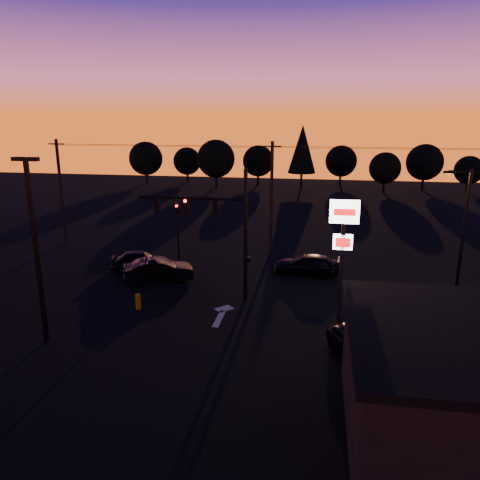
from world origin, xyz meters
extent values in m
plane|color=black|center=(0.00, 0.00, 0.00)|extent=(120.00, 120.00, 0.00)
cube|color=beige|center=(0.50, 1.00, 0.01)|extent=(0.35, 2.20, 0.01)
cube|color=beige|center=(0.50, 2.40, 0.01)|extent=(1.20, 1.20, 0.01)
cylinder|color=black|center=(1.50, 4.00, 4.00)|extent=(0.24, 0.24, 8.00)
cylinder|color=black|center=(1.50, 4.00, 8.20)|extent=(0.14, 0.52, 0.76)
cylinder|color=black|center=(-1.75, 4.00, 6.20)|extent=(6.50, 0.16, 0.16)
cube|color=black|center=(-0.30, 4.00, 5.70)|extent=(0.32, 0.22, 0.95)
sphere|color=black|center=(-0.30, 3.87, 6.05)|extent=(0.18, 0.18, 0.18)
sphere|color=black|center=(-0.30, 3.87, 5.75)|extent=(0.18, 0.18, 0.18)
sphere|color=black|center=(-0.30, 3.87, 5.45)|extent=(0.18, 0.18, 0.18)
cube|color=black|center=(-2.10, 4.00, 5.70)|extent=(0.32, 0.22, 0.95)
sphere|color=#FF0705|center=(-2.10, 3.87, 6.05)|extent=(0.18, 0.18, 0.18)
sphere|color=black|center=(-2.10, 3.87, 5.75)|extent=(0.18, 0.18, 0.18)
sphere|color=black|center=(-2.10, 3.87, 5.45)|extent=(0.18, 0.18, 0.18)
cube|color=black|center=(-3.90, 4.00, 5.70)|extent=(0.32, 0.22, 0.95)
sphere|color=black|center=(-3.90, 3.87, 6.05)|extent=(0.18, 0.18, 0.18)
sphere|color=black|center=(-3.90, 3.87, 5.75)|extent=(0.18, 0.18, 0.18)
sphere|color=black|center=(-3.90, 3.87, 5.45)|extent=(0.18, 0.18, 0.18)
cube|color=black|center=(1.68, 4.00, 2.60)|extent=(0.22, 0.18, 0.28)
cylinder|color=black|center=(-5.00, 11.50, 1.80)|extent=(0.14, 0.14, 3.60)
cube|color=black|center=(-5.00, 11.50, 3.90)|extent=(0.30, 0.20, 0.90)
sphere|color=#FF0705|center=(-5.00, 11.38, 4.22)|extent=(0.18, 0.18, 0.18)
sphere|color=black|center=(-5.00, 11.38, 3.94)|extent=(0.18, 0.18, 0.18)
sphere|color=black|center=(-5.00, 11.38, 3.66)|extent=(0.18, 0.18, 0.18)
cube|color=black|center=(-7.50, -3.00, 4.50)|extent=(0.18, 0.18, 9.00)
cube|color=black|center=(-7.85, -3.00, 9.05)|extent=(0.55, 0.30, 0.18)
cube|color=black|center=(-7.15, -3.00, 9.05)|extent=(0.55, 0.30, 0.18)
cube|color=black|center=(7.00, 1.50, 3.20)|extent=(0.22, 0.22, 6.40)
cube|color=white|center=(7.00, 1.50, 6.20)|extent=(1.50, 0.25, 1.20)
cube|color=red|center=(7.00, 1.36, 6.20)|extent=(1.10, 0.02, 0.35)
cube|color=white|center=(7.00, 1.50, 4.60)|extent=(1.00, 0.22, 0.80)
cube|color=red|center=(7.00, 1.37, 4.60)|extent=(0.75, 0.02, 0.50)
cylinder|color=black|center=(14.00, 5.50, 4.00)|extent=(0.20, 0.20, 8.00)
cylinder|color=black|center=(13.40, 5.50, 7.90)|extent=(1.20, 0.14, 0.14)
cube|color=black|center=(12.80, 5.50, 7.85)|extent=(0.50, 0.22, 0.14)
plane|color=#FFB759|center=(12.80, 5.50, 7.77)|extent=(0.35, 0.35, 0.00)
cylinder|color=black|center=(-16.00, 14.00, 4.50)|extent=(0.26, 0.26, 9.00)
cube|color=black|center=(-16.00, 14.00, 8.60)|extent=(1.40, 0.10, 0.10)
cylinder|color=black|center=(2.00, 14.00, 4.50)|extent=(0.26, 0.26, 9.00)
cube|color=black|center=(2.00, 14.00, 8.60)|extent=(1.40, 0.10, 0.10)
cylinder|color=black|center=(-7.00, 13.40, 8.55)|extent=(18.00, 0.02, 0.02)
cylinder|color=black|center=(-7.00, 14.00, 8.60)|extent=(18.00, 0.02, 0.02)
cylinder|color=black|center=(-7.00, 14.60, 8.55)|extent=(18.00, 0.02, 0.02)
cylinder|color=black|center=(11.00, 13.40, 8.55)|extent=(18.00, 0.02, 0.02)
cylinder|color=black|center=(11.00, 14.00, 8.60)|extent=(18.00, 0.02, 0.02)
cylinder|color=black|center=(11.00, 14.60, 8.55)|extent=(18.00, 0.02, 0.02)
cube|color=black|center=(9.00, -3.48, 1.40)|extent=(2.20, 0.05, 1.60)
cube|color=black|center=(12.00, -3.48, 1.40)|extent=(2.20, 0.05, 1.60)
cylinder|color=#A37F01|center=(-4.44, 1.56, 0.45)|extent=(0.30, 0.30, 0.90)
cylinder|color=black|center=(-22.00, 50.00, 0.81)|extent=(0.36, 0.36, 1.62)
sphere|color=black|center=(-22.00, 50.00, 4.06)|extent=(5.36, 5.36, 5.36)
cylinder|color=black|center=(-16.00, 53.00, 0.69)|extent=(0.36, 0.36, 1.38)
sphere|color=black|center=(-16.00, 53.00, 3.44)|extent=(4.54, 4.54, 4.54)
cylinder|color=black|center=(-10.00, 48.00, 0.88)|extent=(0.36, 0.36, 1.75)
sphere|color=black|center=(-10.00, 48.00, 4.38)|extent=(5.77, 5.78, 5.78)
cylinder|color=black|center=(-4.00, 52.00, 0.75)|extent=(0.36, 0.36, 1.50)
sphere|color=black|center=(-4.00, 52.00, 3.75)|extent=(4.95, 4.95, 4.95)
cylinder|color=black|center=(3.00, 49.00, 1.19)|extent=(0.36, 0.36, 2.38)
cone|color=black|center=(3.00, 49.00, 5.94)|extent=(4.18, 4.18, 7.12)
cylinder|color=black|center=(9.00, 54.00, 0.75)|extent=(0.36, 0.36, 1.50)
sphere|color=black|center=(9.00, 54.00, 3.75)|extent=(4.95, 4.95, 4.95)
cylinder|color=black|center=(15.00, 48.00, 0.69)|extent=(0.36, 0.36, 1.38)
sphere|color=black|center=(15.00, 48.00, 3.44)|extent=(4.54, 4.54, 4.54)
cylinder|color=black|center=(21.00, 51.00, 0.81)|extent=(0.36, 0.36, 1.62)
sphere|color=black|center=(21.00, 51.00, 4.06)|extent=(5.36, 5.36, 5.36)
cylinder|color=black|center=(27.00, 50.00, 0.62)|extent=(0.36, 0.36, 1.25)
sphere|color=black|center=(27.00, 50.00, 3.12)|extent=(4.12, 4.12, 4.12)
imported|color=black|center=(-6.94, 8.40, 0.71)|extent=(4.48, 2.86, 1.42)
imported|color=black|center=(-4.82, 6.33, 0.77)|extent=(4.96, 3.31, 1.54)
imported|color=black|center=(5.07, 9.42, 0.69)|extent=(4.93, 2.38, 1.38)
imported|color=black|center=(8.67, -2.81, 0.77)|extent=(5.03, 6.09, 1.54)
camera|label=1|loc=(5.64, -22.42, 11.03)|focal=35.00mm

